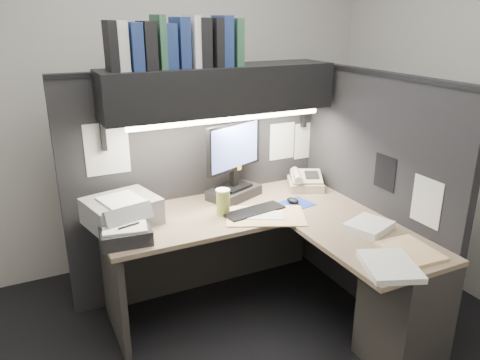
# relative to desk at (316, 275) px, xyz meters

# --- Properties ---
(floor) EXTENTS (3.50, 3.50, 0.00)m
(floor) POSITION_rel_desk_xyz_m (-0.43, 0.00, -0.44)
(floor) COLOR black
(floor) RESTS_ON ground
(wall_back) EXTENTS (3.50, 0.04, 2.70)m
(wall_back) POSITION_rel_desk_xyz_m (-0.43, 1.50, 0.91)
(wall_back) COLOR #BCB9B3
(wall_back) RESTS_ON floor
(partition_back) EXTENTS (1.90, 0.06, 1.60)m
(partition_back) POSITION_rel_desk_xyz_m (-0.40, 0.93, 0.36)
(partition_back) COLOR black
(partition_back) RESTS_ON floor
(partition_right) EXTENTS (0.06, 1.50, 1.60)m
(partition_right) POSITION_rel_desk_xyz_m (0.55, 0.18, 0.36)
(partition_right) COLOR black
(partition_right) RESTS_ON floor
(desk) EXTENTS (1.70, 1.53, 0.73)m
(desk) POSITION_rel_desk_xyz_m (0.00, 0.00, 0.00)
(desk) COLOR #7C634F
(desk) RESTS_ON floor
(overhead_shelf) EXTENTS (1.55, 0.34, 0.30)m
(overhead_shelf) POSITION_rel_desk_xyz_m (-0.30, 0.75, 1.06)
(overhead_shelf) COLOR black
(overhead_shelf) RESTS_ON partition_back
(task_light_tube) EXTENTS (1.32, 0.04, 0.04)m
(task_light_tube) POSITION_rel_desk_xyz_m (-0.30, 0.61, 0.89)
(task_light_tube) COLOR white
(task_light_tube) RESTS_ON overhead_shelf
(monitor) EXTENTS (0.48, 0.35, 0.55)m
(monitor) POSITION_rel_desk_xyz_m (-0.20, 0.74, 0.50)
(monitor) COLOR black
(monitor) RESTS_ON desk
(keyboard) EXTENTS (0.43, 0.19, 0.02)m
(keyboard) POSITION_rel_desk_xyz_m (-0.20, 0.44, 0.30)
(keyboard) COLOR black
(keyboard) RESTS_ON desk
(mousepad) EXTENTS (0.24, 0.22, 0.00)m
(mousepad) POSITION_rel_desk_xyz_m (0.13, 0.44, 0.29)
(mousepad) COLOR #1B3799
(mousepad) RESTS_ON desk
(mouse) EXTENTS (0.08, 0.11, 0.04)m
(mouse) POSITION_rel_desk_xyz_m (0.11, 0.46, 0.31)
(mouse) COLOR black
(mouse) RESTS_ON mousepad
(telephone) EXTENTS (0.33, 0.34, 0.10)m
(telephone) POSITION_rel_desk_xyz_m (0.36, 0.68, 0.34)
(telephone) COLOR #BCAE90
(telephone) RESTS_ON desk
(coffee_cup) EXTENTS (0.10, 0.10, 0.16)m
(coffee_cup) POSITION_rel_desk_xyz_m (-0.40, 0.50, 0.37)
(coffee_cup) COLOR #C4B94E
(coffee_cup) RESTS_ON desk
(printer) EXTENTS (0.48, 0.44, 0.16)m
(printer) POSITION_rel_desk_xyz_m (-1.02, 0.65, 0.37)
(printer) COLOR gray
(printer) RESTS_ON desk
(notebook_stack) EXTENTS (0.30, 0.26, 0.08)m
(notebook_stack) POSITION_rel_desk_xyz_m (-1.06, 0.40, 0.33)
(notebook_stack) COLOR black
(notebook_stack) RESTS_ON desk
(open_folder) EXTENTS (0.59, 0.50, 0.01)m
(open_folder) POSITION_rel_desk_xyz_m (-0.17, 0.35, 0.29)
(open_folder) COLOR #DEB87D
(open_folder) RESTS_ON desk
(paper_stack_a) EXTENTS (0.31, 0.29, 0.05)m
(paper_stack_a) POSITION_rel_desk_xyz_m (0.30, -0.10, 0.31)
(paper_stack_a) COLOR white
(paper_stack_a) RESTS_ON desk
(paper_stack_b) EXTENTS (0.36, 0.39, 0.03)m
(paper_stack_b) POSITION_rel_desk_xyz_m (0.09, -0.50, 0.30)
(paper_stack_b) COLOR white
(paper_stack_b) RESTS_ON desk
(manila_stack) EXTENTS (0.26, 0.33, 0.02)m
(manila_stack) POSITION_rel_desk_xyz_m (0.31, -0.42, 0.30)
(manila_stack) COLOR #DEB87D
(manila_stack) RESTS_ON desk
(binder_row) EXTENTS (0.82, 0.26, 0.31)m
(binder_row) POSITION_rel_desk_xyz_m (-0.59, 0.75, 1.35)
(binder_row) COLOR black
(binder_row) RESTS_ON overhead_shelf
(pinned_papers) EXTENTS (1.76, 1.31, 0.51)m
(pinned_papers) POSITION_rel_desk_xyz_m (-0.00, 0.56, 0.61)
(pinned_papers) COLOR white
(pinned_papers) RESTS_ON partition_back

